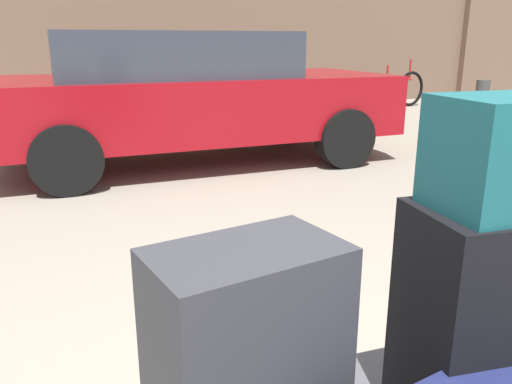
{
  "coord_description": "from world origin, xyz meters",
  "views": [
    {
      "loc": [
        -0.69,
        -0.85,
        1.33
      ],
      "look_at": [
        0.0,
        1.2,
        0.69
      ],
      "focal_mm": 35.99,
      "sensor_mm": 36.0,
      "label": 1
    }
  ],
  "objects_px": {
    "bollard_kerb_mid": "(347,101)",
    "bollard_kerb_near": "(269,104)",
    "suitcase_charcoal_front_right": "(247,373)",
    "bicycle_leaning": "(393,89)",
    "bollard_corner": "(482,95)",
    "bollard_kerb_far": "(391,99)",
    "parked_car": "(190,94)",
    "suitcase_black_rear_right": "(489,323)"
  },
  "relations": [
    {
      "from": "bollard_kerb_near",
      "to": "parked_car",
      "type": "bearing_deg",
      "value": -125.92
    },
    {
      "from": "parked_car",
      "to": "suitcase_charcoal_front_right",
      "type": "bearing_deg",
      "value": -100.2
    },
    {
      "from": "suitcase_charcoal_front_right",
      "to": "bollard_kerb_near",
      "type": "xyz_separation_m",
      "value": [
        2.76,
        7.36,
        -0.34
      ]
    },
    {
      "from": "bollard_kerb_mid",
      "to": "bollard_corner",
      "type": "xyz_separation_m",
      "value": [
        3.0,
        0.0,
        0.0
      ]
    },
    {
      "from": "suitcase_charcoal_front_right",
      "to": "bollard_corner",
      "type": "bearing_deg",
      "value": 32.64
    },
    {
      "from": "parked_car",
      "to": "bollard_kerb_near",
      "type": "relative_size",
      "value": 7.45
    },
    {
      "from": "bicycle_leaning",
      "to": "bollard_kerb_mid",
      "type": "distance_m",
      "value": 1.77
    },
    {
      "from": "bollard_kerb_mid",
      "to": "bollard_corner",
      "type": "distance_m",
      "value": 3.0
    },
    {
      "from": "bicycle_leaning",
      "to": "bollard_kerb_mid",
      "type": "height_order",
      "value": "bicycle_leaning"
    },
    {
      "from": "parked_car",
      "to": "bicycle_leaning",
      "type": "bearing_deg",
      "value": 35.48
    },
    {
      "from": "suitcase_charcoal_front_right",
      "to": "bollard_kerb_far",
      "type": "height_order",
      "value": "suitcase_charcoal_front_right"
    },
    {
      "from": "bollard_kerb_mid",
      "to": "bollard_kerb_far",
      "type": "height_order",
      "value": "same"
    },
    {
      "from": "parked_car",
      "to": "bollard_kerb_far",
      "type": "relative_size",
      "value": 7.45
    },
    {
      "from": "suitcase_charcoal_front_right",
      "to": "bollard_kerb_mid",
      "type": "bearing_deg",
      "value": 47.23
    },
    {
      "from": "suitcase_black_rear_right",
      "to": "bollard_kerb_mid",
      "type": "height_order",
      "value": "suitcase_black_rear_right"
    },
    {
      "from": "suitcase_charcoal_front_right",
      "to": "bicycle_leaning",
      "type": "distance_m",
      "value": 10.06
    },
    {
      "from": "suitcase_charcoal_front_right",
      "to": "bollard_kerb_far",
      "type": "distance_m",
      "value": 9.0
    },
    {
      "from": "parked_car",
      "to": "bollard_kerb_far",
      "type": "distance_m",
      "value": 5.07
    },
    {
      "from": "parked_car",
      "to": "bollard_kerb_near",
      "type": "height_order",
      "value": "parked_car"
    },
    {
      "from": "suitcase_black_rear_right",
      "to": "bollard_kerb_near",
      "type": "xyz_separation_m",
      "value": [
        2.13,
        7.38,
        -0.35
      ]
    },
    {
      "from": "suitcase_black_rear_right",
      "to": "parked_car",
      "type": "bearing_deg",
      "value": 92.03
    },
    {
      "from": "suitcase_charcoal_front_right",
      "to": "parked_car",
      "type": "height_order",
      "value": "parked_car"
    },
    {
      "from": "suitcase_black_rear_right",
      "to": "bollard_kerb_far",
      "type": "distance_m",
      "value": 8.67
    },
    {
      "from": "bollard_kerb_near",
      "to": "bollard_kerb_mid",
      "type": "distance_m",
      "value": 1.48
    },
    {
      "from": "bollard_kerb_mid",
      "to": "bollard_kerb_near",
      "type": "bearing_deg",
      "value": 180.0
    },
    {
      "from": "bollard_kerb_mid",
      "to": "suitcase_charcoal_front_right",
      "type": "bearing_deg",
      "value": -119.91
    },
    {
      "from": "suitcase_black_rear_right",
      "to": "bicycle_leaning",
      "type": "distance_m",
      "value": 9.74
    },
    {
      "from": "suitcase_charcoal_front_right",
      "to": "bicycle_leaning",
      "type": "xyz_separation_m",
      "value": [
        5.77,
        8.24,
        -0.26
      ]
    },
    {
      "from": "suitcase_charcoal_front_right",
      "to": "bollard_corner",
      "type": "height_order",
      "value": "suitcase_charcoal_front_right"
    },
    {
      "from": "suitcase_black_rear_right",
      "to": "bollard_kerb_far",
      "type": "relative_size",
      "value": 1.04
    },
    {
      "from": "bollard_corner",
      "to": "bicycle_leaning",
      "type": "bearing_deg",
      "value": 149.01
    },
    {
      "from": "bicycle_leaning",
      "to": "bollard_kerb_mid",
      "type": "relative_size",
      "value": 2.93
    },
    {
      "from": "bollard_kerb_mid",
      "to": "bollard_corner",
      "type": "height_order",
      "value": "same"
    },
    {
      "from": "suitcase_black_rear_right",
      "to": "suitcase_charcoal_front_right",
      "type": "height_order",
      "value": "suitcase_black_rear_right"
    },
    {
      "from": "suitcase_charcoal_front_right",
      "to": "suitcase_black_rear_right",
      "type": "bearing_deg",
      "value": -14.97
    },
    {
      "from": "suitcase_charcoal_front_right",
      "to": "parked_car",
      "type": "xyz_separation_m",
      "value": [
        0.85,
        4.73,
        0.13
      ]
    },
    {
      "from": "parked_car",
      "to": "bollard_kerb_mid",
      "type": "relative_size",
      "value": 7.45
    },
    {
      "from": "suitcase_charcoal_front_right",
      "to": "bollard_kerb_far",
      "type": "bearing_deg",
      "value": 42.09
    },
    {
      "from": "bicycle_leaning",
      "to": "bollard_kerb_far",
      "type": "distance_m",
      "value": 1.07
    },
    {
      "from": "suitcase_charcoal_front_right",
      "to": "bollard_corner",
      "type": "xyz_separation_m",
      "value": [
        7.23,
        7.36,
        -0.34
      ]
    },
    {
      "from": "parked_car",
      "to": "bollard_corner",
      "type": "relative_size",
      "value": 7.45
    },
    {
      "from": "bollard_kerb_mid",
      "to": "bollard_kerb_far",
      "type": "relative_size",
      "value": 1.0
    }
  ]
}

